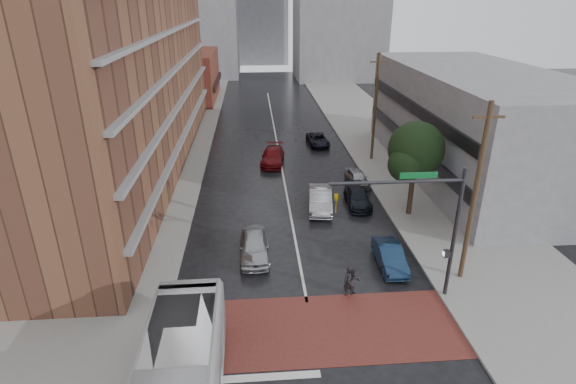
{
  "coord_description": "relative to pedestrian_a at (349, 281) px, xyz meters",
  "views": [
    {
      "loc": [
        -2.47,
        -16.32,
        14.49
      ],
      "look_at": [
        -0.49,
        8.83,
        3.5
      ],
      "focal_mm": 28.0,
      "sensor_mm": 36.0,
      "label": 1
    }
  ],
  "objects": [
    {
      "name": "ground",
      "position": [
        -2.28,
        -3.0,
        -0.85
      ],
      "size": [
        160.0,
        160.0,
        0.0
      ],
      "primitive_type": "plane",
      "color": "black",
      "rests_on": "ground"
    },
    {
      "name": "crosswalk",
      "position": [
        -2.28,
        -2.5,
        -0.84
      ],
      "size": [
        14.0,
        5.0,
        0.02
      ],
      "primitive_type": "cube",
      "color": "maroon",
      "rests_on": "ground"
    },
    {
      "name": "sidewalk_west",
      "position": [
        -13.78,
        22.0,
        -0.78
      ],
      "size": [
        9.0,
        90.0,
        0.15
      ],
      "primitive_type": "cube",
      "color": "gray",
      "rests_on": "ground"
    },
    {
      "name": "sidewalk_east",
      "position": [
        9.22,
        22.0,
        -0.78
      ],
      "size": [
        9.0,
        90.0,
        0.15
      ],
      "primitive_type": "cube",
      "color": "gray",
      "rests_on": "ground"
    },
    {
      "name": "apartment_block",
      "position": [
        -16.28,
        21.0,
        13.15
      ],
      "size": [
        10.0,
        44.0,
        28.0
      ],
      "primitive_type": "cube",
      "color": "brown",
      "rests_on": "ground"
    },
    {
      "name": "storefront_west",
      "position": [
        -14.28,
        51.0,
        2.65
      ],
      "size": [
        8.0,
        16.0,
        7.0
      ],
      "primitive_type": "cube",
      "color": "brown",
      "rests_on": "ground"
    },
    {
      "name": "building_east",
      "position": [
        14.22,
        17.0,
        3.65
      ],
      "size": [
        11.0,
        26.0,
        9.0
      ],
      "primitive_type": "cube",
      "color": "gray",
      "rests_on": "ground"
    },
    {
      "name": "distant_tower_center",
      "position": [
        -2.28,
        92.0,
        11.15
      ],
      "size": [
        12.0,
        10.0,
        24.0
      ],
      "primitive_type": "cube",
      "color": "gray",
      "rests_on": "ground"
    },
    {
      "name": "street_tree",
      "position": [
        6.24,
        9.03,
        3.88
      ],
      "size": [
        4.2,
        4.1,
        6.9
      ],
      "color": "#332319",
      "rests_on": "ground"
    },
    {
      "name": "signal_mast",
      "position": [
        3.57,
        -0.5,
        3.88
      ],
      "size": [
        6.5,
        0.3,
        7.2
      ],
      "color": "#2D2D33",
      "rests_on": "ground"
    },
    {
      "name": "utility_pole_near",
      "position": [
        6.52,
        1.0,
        4.29
      ],
      "size": [
        1.6,
        0.26,
        10.0
      ],
      "color": "#473321",
      "rests_on": "ground"
    },
    {
      "name": "utility_pole_far",
      "position": [
        6.52,
        21.0,
        4.29
      ],
      "size": [
        1.6,
        0.26,
        10.0
      ],
      "color": "#473321",
      "rests_on": "ground"
    },
    {
      "name": "pedestrian_a",
      "position": [
        0.0,
        0.0,
        0.0
      ],
      "size": [
        0.66,
        0.47,
        1.7
      ],
      "primitive_type": "imported",
      "rotation": [
        0.0,
        0.0,
        0.1
      ],
      "color": "black",
      "rests_on": "ground"
    },
    {
      "name": "pedestrian_b",
      "position": [
        0.18,
        0.0,
        -0.04
      ],
      "size": [
        0.87,
        0.72,
        1.62
      ],
      "primitive_type": "imported",
      "rotation": [
        0.0,
        0.0,
        0.14
      ],
      "color": "black",
      "rests_on": "ground"
    },
    {
      "name": "car_travel_a",
      "position": [
        -4.94,
        4.18,
        -0.11
      ],
      "size": [
        1.81,
        4.39,
        1.49
      ],
      "primitive_type": "imported",
      "rotation": [
        0.0,
        0.0,
        0.01
      ],
      "color": "#A5A9AD",
      "rests_on": "ground"
    },
    {
      "name": "car_travel_b",
      "position": [
        0.0,
        10.52,
        -0.07
      ],
      "size": [
        2.2,
        4.89,
        1.56
      ],
      "primitive_type": "imported",
      "rotation": [
        0.0,
        0.0,
        -0.12
      ],
      "color": "#B1B3B9",
      "rests_on": "ground"
    },
    {
      "name": "car_travel_c",
      "position": [
        -3.04,
        20.74,
        -0.14
      ],
      "size": [
        2.66,
        5.17,
        1.43
      ],
      "primitive_type": "imported",
      "rotation": [
        0.0,
        0.0,
        -0.14
      ],
      "color": "maroon",
      "rests_on": "ground"
    },
    {
      "name": "suv_travel",
      "position": [
        2.01,
        26.09,
        -0.26
      ],
      "size": [
        2.24,
        4.4,
        1.19
      ],
      "primitive_type": "imported",
      "rotation": [
        0.0,
        0.0,
        0.06
      ],
      "color": "black",
      "rests_on": "ground"
    },
    {
      "name": "car_parked_near",
      "position": [
        2.92,
        2.56,
        -0.21
      ],
      "size": [
        1.43,
        3.91,
        1.28
      ],
      "primitive_type": "imported",
      "rotation": [
        0.0,
        0.0,
        -0.02
      ],
      "color": "#122642",
      "rests_on": "ground"
    },
    {
      "name": "car_parked_mid",
      "position": [
        2.92,
        11.02,
        -0.25
      ],
      "size": [
        1.8,
        4.2,
        1.2
      ],
      "primitive_type": "imported",
      "rotation": [
        0.0,
        0.0,
        -0.03
      ],
      "color": "black",
      "rests_on": "ground"
    },
    {
      "name": "car_parked_far",
      "position": [
        3.76,
        14.97,
        -0.24
      ],
      "size": [
        1.82,
        3.73,
        1.22
      ],
      "primitive_type": "imported",
      "rotation": [
        0.0,
        0.0,
        0.11
      ],
      "color": "#95979C",
      "rests_on": "ground"
    }
  ]
}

